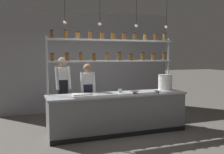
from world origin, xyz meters
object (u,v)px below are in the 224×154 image
object	(u,v)px
spice_shelf_unit	(113,52)
container_stack	(165,82)
chef_left	(63,87)
serving_cup_front	(120,91)
cutting_board	(81,94)
prep_bowl_center_front	(158,92)
chef_center	(88,92)
prep_bowl_near_left	(135,92)

from	to	relation	value
spice_shelf_unit	container_stack	xyz separation A→B (m)	(1.39, -0.09, -0.77)
chef_left	container_stack	distance (m)	2.60
serving_cup_front	chef_left	bearing A→B (deg)	153.41
cutting_board	container_stack	bearing A→B (deg)	2.68
cutting_board	prep_bowl_center_front	size ratio (longest dim) A/B	2.24
container_stack	cutting_board	bearing A→B (deg)	-177.32
chef_left	cutting_board	distance (m)	0.70
chef_center	serving_cup_front	size ratio (longest dim) A/B	19.10
container_stack	serving_cup_front	bearing A→B (deg)	-175.03
chef_center	cutting_board	bearing A→B (deg)	-112.41
chef_center	prep_bowl_near_left	xyz separation A→B (m)	(0.94, -0.72, 0.04)
cutting_board	serving_cup_front	bearing A→B (deg)	-0.53
prep_bowl_near_left	prep_bowl_center_front	world-z (taller)	prep_bowl_near_left
spice_shelf_unit	container_stack	distance (m)	1.59
chef_left	serving_cup_front	bearing A→B (deg)	-28.76
cutting_board	serving_cup_front	xyz separation A→B (m)	(0.93, -0.01, 0.03)
spice_shelf_unit	prep_bowl_center_front	xyz separation A→B (m)	(0.92, -0.54, -0.93)
spice_shelf_unit	serving_cup_front	xyz separation A→B (m)	(0.09, -0.20, -0.92)
chef_left	chef_center	world-z (taller)	chef_left
spice_shelf_unit	prep_bowl_near_left	size ratio (longest dim) A/B	13.55
chef_left	container_stack	size ratio (longest dim) A/B	4.64
spice_shelf_unit	chef_center	xyz separation A→B (m)	(-0.58, 0.24, -0.97)
container_stack	chef_center	bearing A→B (deg)	170.40
spice_shelf_unit	chef_center	world-z (taller)	spice_shelf_unit
prep_bowl_near_left	prep_bowl_center_front	distance (m)	0.56
chef_center	serving_cup_front	xyz separation A→B (m)	(0.67, -0.45, 0.05)
container_stack	cutting_board	size ratio (longest dim) A/B	0.95
prep_bowl_near_left	container_stack	bearing A→B (deg)	20.28
chef_left	container_stack	xyz separation A→B (m)	(2.55, -0.51, 0.09)
serving_cup_front	prep_bowl_near_left	bearing A→B (deg)	-45.66
spice_shelf_unit	cutting_board	world-z (taller)	spice_shelf_unit
chef_left	prep_bowl_near_left	size ratio (longest dim) A/B	7.59
chef_center	prep_bowl_center_front	world-z (taller)	chef_center
cutting_board	serving_cup_front	size ratio (longest dim) A/B	4.79
serving_cup_front	chef_center	bearing A→B (deg)	146.48
chef_center	prep_bowl_center_front	distance (m)	1.69
spice_shelf_unit	prep_bowl_center_front	size ratio (longest dim) A/B	17.53
chef_left	prep_bowl_center_front	world-z (taller)	chef_left
container_stack	serving_cup_front	xyz separation A→B (m)	(-1.30, -0.11, -0.15)
spice_shelf_unit	prep_bowl_near_left	distance (m)	1.10
chef_left	prep_bowl_center_front	size ratio (longest dim) A/B	9.81
prep_bowl_center_front	serving_cup_front	bearing A→B (deg)	157.87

